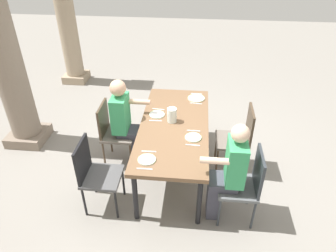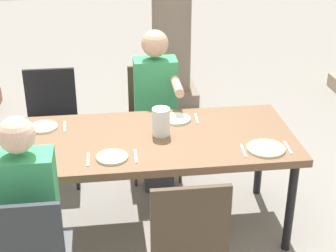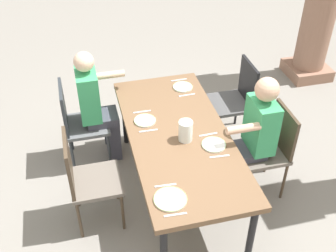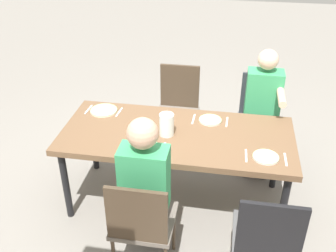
{
  "view_description": "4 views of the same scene",
  "coord_description": "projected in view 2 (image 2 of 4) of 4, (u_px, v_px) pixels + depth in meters",
  "views": [
    {
      "loc": [
        -3.37,
        -0.26,
        2.99
      ],
      "look_at": [
        -0.08,
        0.07,
        0.79
      ],
      "focal_mm": 33.47,
      "sensor_mm": 36.0,
      "label": 1
    },
    {
      "loc": [
        -0.28,
        -3.15,
        2.38
      ],
      "look_at": [
        0.14,
        0.09,
        0.79
      ],
      "focal_mm": 55.66,
      "sensor_mm": 36.0,
      "label": 2
    },
    {
      "loc": [
        2.82,
        -0.81,
        3.13
      ],
      "look_at": [
        -0.07,
        -0.08,
        0.81
      ],
      "focal_mm": 45.17,
      "sensor_mm": 36.0,
      "label": 3
    },
    {
      "loc": [
        -0.41,
        2.83,
        2.55
      ],
      "look_at": [
        0.08,
        -0.02,
        0.8
      ],
      "focal_mm": 42.28,
      "sensor_mm": 36.0,
      "label": 4
    }
  ],
  "objects": [
    {
      "name": "fork_2",
      "position": [
        156.0,
        121.0,
        3.78
      ],
      "size": [
        0.02,
        0.17,
        0.01
      ],
      "primitive_type": "cube",
      "rotation": [
        0.0,
        0.0,
        0.03
      ],
      "color": "silver",
      "rests_on": "dining_table"
    },
    {
      "name": "water_pitcher",
      "position": [
        161.0,
        123.0,
        3.55
      ],
      "size": [
        0.12,
        0.12,
        0.19
      ],
      "color": "white",
      "rests_on": "dining_table"
    },
    {
      "name": "fork_0",
      "position": [
        22.0,
        129.0,
        3.66
      ],
      "size": [
        0.02,
        0.17,
        0.01
      ],
      "primitive_type": "cube",
      "rotation": [
        0.0,
        0.0,
        0.02
      ],
      "color": "silver",
      "rests_on": "dining_table"
    },
    {
      "name": "plate_1",
      "position": [
        112.0,
        157.0,
        3.29
      ],
      "size": [
        0.21,
        0.21,
        0.02
      ],
      "color": "white",
      "rests_on": "dining_table"
    },
    {
      "name": "plate_3",
      "position": [
        266.0,
        148.0,
        3.39
      ],
      "size": [
        0.26,
        0.26,
        0.02
      ],
      "color": "silver",
      "rests_on": "dining_table"
    },
    {
      "name": "chair_mid_south",
      "position": [
        187.0,
        240.0,
        2.88
      ],
      "size": [
        0.44,
        0.44,
        0.97
      ],
      "color": "#6A6158",
      "rests_on": "ground"
    },
    {
      "name": "chair_west_north",
      "position": [
        52.0,
        119.0,
        4.33
      ],
      "size": [
        0.44,
        0.44,
        0.93
      ],
      "color": "#4F4F50",
      "rests_on": "ground"
    },
    {
      "name": "chair_mid_north",
      "position": [
        154.0,
        113.0,
        4.43
      ],
      "size": [
        0.44,
        0.44,
        0.92
      ],
      "color": "#6A6158",
      "rests_on": "ground"
    },
    {
      "name": "spoon_0",
      "position": [
        65.0,
        126.0,
        3.7
      ],
      "size": [
        0.02,
        0.17,
        0.01
      ],
      "primitive_type": "cube",
      "rotation": [
        0.0,
        0.0,
        0.03
      ],
      "color": "silver",
      "rests_on": "dining_table"
    },
    {
      "name": "spoon_1",
      "position": [
        136.0,
        156.0,
        3.31
      ],
      "size": [
        0.02,
        0.17,
        0.01
      ],
      "primitive_type": "cube",
      "rotation": [
        0.0,
        0.0,
        -0.02
      ],
      "color": "silver",
      "rests_on": "dining_table"
    },
    {
      "name": "plate_2",
      "position": [
        176.0,
        119.0,
        3.8
      ],
      "size": [
        0.21,
        0.21,
        0.02
      ],
      "color": "white",
      "rests_on": "dining_table"
    },
    {
      "name": "ground_plane",
      "position": [
        151.0,
        227.0,
        3.88
      ],
      "size": [
        16.0,
        16.0,
        0.0
      ],
      "primitive_type": "plane",
      "color": "gray"
    },
    {
      "name": "spoon_3",
      "position": [
        288.0,
        148.0,
        3.41
      ],
      "size": [
        0.03,
        0.17,
        0.01
      ],
      "primitive_type": "cube",
      "rotation": [
        0.0,
        0.0,
        -0.06
      ],
      "color": "silver",
      "rests_on": "dining_table"
    },
    {
      "name": "diner_man_white",
      "position": [
        157.0,
        105.0,
        4.18
      ],
      "size": [
        0.34,
        0.5,
        1.3
      ],
      "color": "#3F3F4C",
      "rests_on": "ground"
    },
    {
      "name": "diner_woman_green",
      "position": [
        29.0,
        210.0,
        2.91
      ],
      "size": [
        0.35,
        0.49,
        1.28
      ],
      "color": "#3F3F4C",
      "rests_on": "ground"
    },
    {
      "name": "dining_table",
      "position": [
        150.0,
        146.0,
        3.58
      ],
      "size": [
        1.98,
        0.88,
        0.75
      ],
      "color": "brown",
      "rests_on": "ground"
    },
    {
      "name": "fork_3",
      "position": [
        243.0,
        150.0,
        3.38
      ],
      "size": [
        0.03,
        0.17,
        0.01
      ],
      "primitive_type": "cube",
      "rotation": [
        0.0,
        0.0,
        -0.07
      ],
      "color": "silver",
      "rests_on": "dining_table"
    },
    {
      "name": "fork_1",
      "position": [
        88.0,
        159.0,
        3.27
      ],
      "size": [
        0.02,
        0.17,
        0.01
      ],
      "primitive_type": "cube",
      "rotation": [
        0.0,
        0.0,
        -0.02
      ],
      "color": "silver",
      "rests_on": "dining_table"
    },
    {
      "name": "plate_0",
      "position": [
        43.0,
        127.0,
        3.68
      ],
      "size": [
        0.21,
        0.21,
        0.02
      ],
      "color": "white",
      "rests_on": "dining_table"
    },
    {
      "name": "spoon_2",
      "position": [
        197.0,
        118.0,
        3.82
      ],
      "size": [
        0.03,
        0.17,
        0.01
      ],
      "primitive_type": "cube",
      "rotation": [
        0.0,
        0.0,
        -0.08
      ],
      "color": "silver",
      "rests_on": "dining_table"
    }
  ]
}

